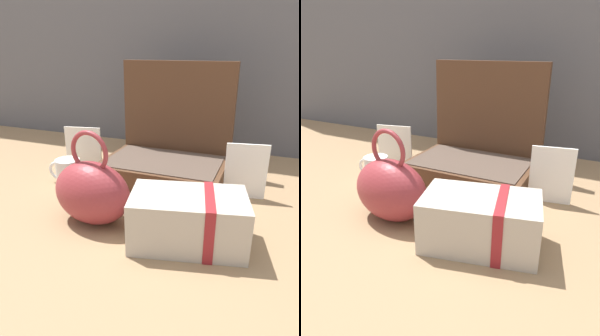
{
  "view_description": "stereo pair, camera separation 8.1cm",
  "coord_description": "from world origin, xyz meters",
  "views": [
    {
      "loc": [
        0.25,
        -0.72,
        0.4
      ],
      "look_at": [
        -0.02,
        -0.02,
        0.11
      ],
      "focal_mm": 33.34,
      "sensor_mm": 36.0,
      "label": 1
    },
    {
      "loc": [
        0.32,
        -0.69,
        0.4
      ],
      "look_at": [
        -0.02,
        -0.02,
        0.11
      ],
      "focal_mm": 33.34,
      "sensor_mm": 36.0,
      "label": 2
    }
  ],
  "objects": [
    {
      "name": "ground_plane",
      "position": [
        0.0,
        0.0,
        0.0
      ],
      "size": [
        6.0,
        6.0,
        0.0
      ],
      "primitive_type": "plane",
      "color": "#8C6D4C"
    },
    {
      "name": "open_suitcase",
      "position": [
        -0.05,
        0.21,
        0.08
      ],
      "size": [
        0.38,
        0.27,
        0.36
      ],
      "color": "#4C301E",
      "rests_on": "ground_plane"
    },
    {
      "name": "teal_pouch_handbag",
      "position": [
        -0.12,
        -0.14,
        0.08
      ],
      "size": [
        0.21,
        0.14,
        0.23
      ],
      "color": "maroon",
      "rests_on": "ground_plane"
    },
    {
      "name": "cream_toiletry_bag",
      "position": [
        0.12,
        -0.15,
        0.06
      ],
      "size": [
        0.27,
        0.19,
        0.12
      ],
      "color": "#B2A899",
      "rests_on": "ground_plane"
    },
    {
      "name": "coffee_mug",
      "position": [
        -0.31,
        0.02,
        0.04
      ],
      "size": [
        0.11,
        0.08,
        0.08
      ],
      "color": "silver",
      "rests_on": "ground_plane"
    },
    {
      "name": "info_card_left",
      "position": [
        0.21,
        0.13,
        0.08
      ],
      "size": [
        0.11,
        0.03,
        0.16
      ],
      "primitive_type": "cube",
      "rotation": [
        0.0,
        0.0,
        0.18
      ],
      "color": "white",
      "rests_on": "ground_plane"
    },
    {
      "name": "poster_card_right",
      "position": [
        -0.35,
        0.17,
        0.07
      ],
      "size": [
        0.13,
        0.03,
        0.15
      ],
      "primitive_type": "cube",
      "rotation": [
        0.0,
        0.0,
        0.2
      ],
      "color": "white",
      "rests_on": "ground_plane"
    }
  ]
}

